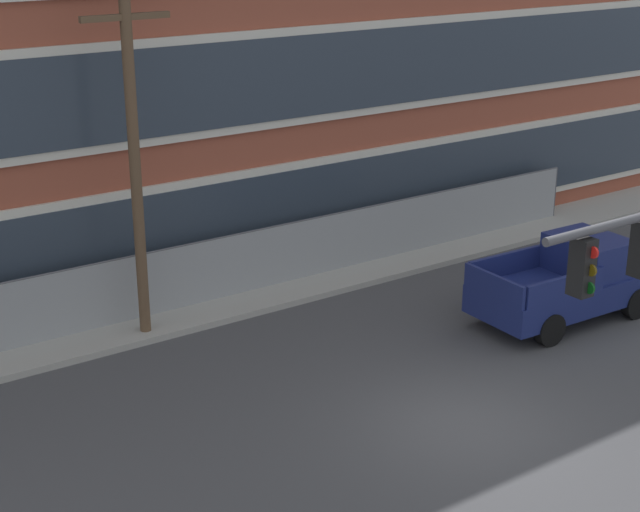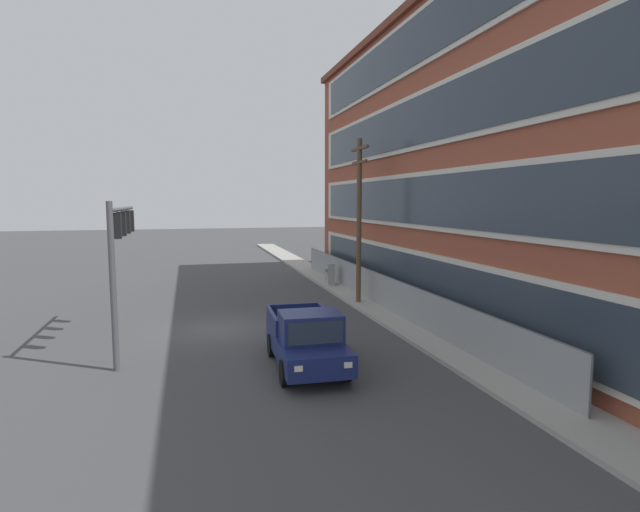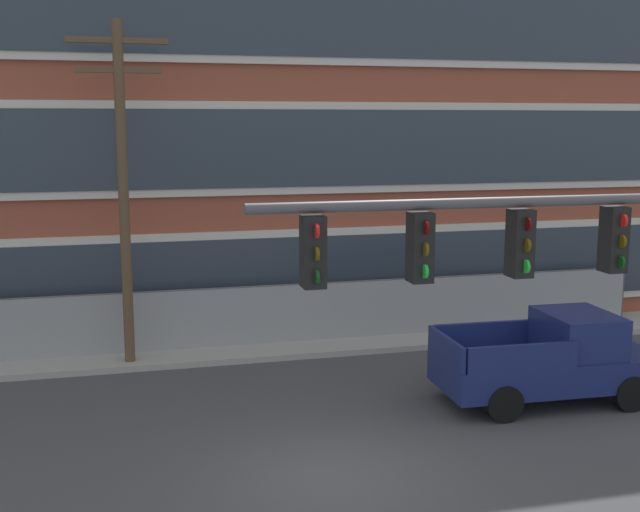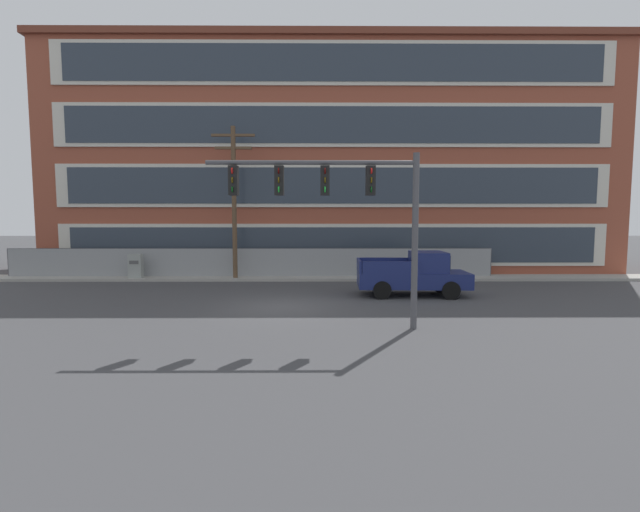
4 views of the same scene
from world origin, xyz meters
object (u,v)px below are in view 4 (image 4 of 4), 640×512
at_px(electrical_cabinet, 136,267).
at_px(traffic_signal_mast, 340,197).
at_px(utility_pole_near_corner, 234,196).
at_px(pickup_truck_navy, 415,275).

bearing_deg(electrical_cabinet, traffic_signal_mast, -44.95).
bearing_deg(traffic_signal_mast, utility_pole_near_corner, 116.14).
distance_m(utility_pole_near_corner, electrical_cabinet, 7.01).
relative_size(pickup_truck_navy, electrical_cabinet, 3.35).
height_order(pickup_truck_navy, utility_pole_near_corner, utility_pole_near_corner).
bearing_deg(utility_pole_near_corner, traffic_signal_mast, -63.86).
bearing_deg(electrical_cabinet, pickup_truck_navy, -18.79).
height_order(utility_pole_near_corner, electrical_cabinet, utility_pole_near_corner).
bearing_deg(utility_pole_near_corner, pickup_truck_navy, -28.55).
xyz_separation_m(pickup_truck_navy, utility_pole_near_corner, (-9.18, 5.00, 3.85)).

